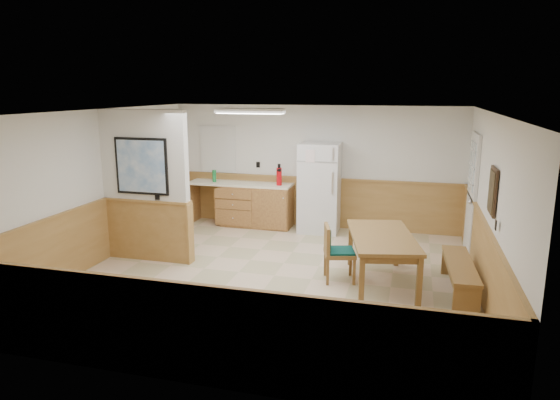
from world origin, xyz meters
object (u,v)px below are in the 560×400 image
(fire_extinguisher, at_px, (279,176))
(soap_bottle, at_px, (214,176))
(dining_chair, at_px, (334,249))
(refrigerator, at_px, (320,188))
(dining_table, at_px, (382,241))
(dining_bench, at_px, (460,270))

(fire_extinguisher, distance_m, soap_bottle, 1.42)
(dining_chair, bearing_deg, soap_bottle, 123.55)
(dining_chair, bearing_deg, refrigerator, 90.10)
(fire_extinguisher, bearing_deg, soap_bottle, -157.72)
(dining_table, xyz_separation_m, soap_bottle, (-3.66, 2.56, 0.37))
(soap_bottle, bearing_deg, dining_table, -34.92)
(refrigerator, height_order, dining_chair, refrigerator)
(refrigerator, bearing_deg, dining_chair, -76.07)
(dining_bench, xyz_separation_m, dining_chair, (-1.78, 0.04, 0.15))
(dining_chair, distance_m, soap_bottle, 3.97)
(dining_chair, relative_size, soap_bottle, 3.37)
(refrigerator, xyz_separation_m, fire_extinguisher, (-0.84, 0.01, 0.20))
(dining_bench, bearing_deg, soap_bottle, 148.52)
(refrigerator, relative_size, dining_chair, 2.10)
(dining_bench, bearing_deg, refrigerator, 131.16)
(fire_extinguisher, bearing_deg, dining_chair, -36.46)
(dining_table, height_order, dining_chair, dining_chair)
(dining_table, relative_size, soap_bottle, 7.46)
(refrigerator, xyz_separation_m, dining_chair, (0.71, -2.57, -0.40))
(refrigerator, xyz_separation_m, soap_bottle, (-2.26, 0.02, 0.13))
(dining_bench, distance_m, dining_chair, 1.79)
(dining_bench, bearing_deg, dining_table, 173.64)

